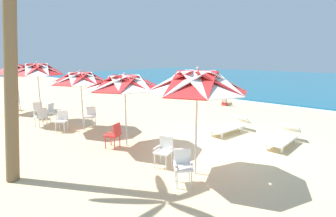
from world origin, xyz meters
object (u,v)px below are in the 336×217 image
Objects in this scene: beach_umbrella_0 at (197,82)px; plastic_chair_5 at (41,116)px; plastic_chair_2 at (114,134)px; plastic_chair_9 at (13,106)px; palm_tree_0 at (7,42)px; plastic_chair_4 at (90,115)px; beachgoer_seated at (226,101)px; plastic_chair_7 at (54,111)px; beach_umbrella_1 at (125,83)px; beach_umbrella_3 at (37,70)px; beach_umbrella_4 at (16,70)px; plastic_chair_6 at (38,109)px; sun_lounger_1 at (230,126)px; plastic_chair_0 at (164,149)px; plastic_chair_3 at (62,119)px; plastic_chair_8 at (14,102)px; plastic_chair_1 at (183,164)px; sun_lounger_0 at (283,137)px; beach_umbrella_2 at (80,78)px.

plastic_chair_5 is (-7.77, -0.75, -1.95)m from beach_umbrella_0.
plastic_chair_5 is at bearing -173.48° from plastic_chair_2.
plastic_chair_9 is 8.96m from palm_tree_0.
beachgoer_seated is at bearing 76.19° from plastic_chair_4.
beachgoer_seated is at bearing 70.62° from plastic_chair_5.
beach_umbrella_1 is at bearing 1.27° from plastic_chair_7.
plastic_chair_2 is 0.30× the size of beach_umbrella_3.
beach_umbrella_0 is 3.27× the size of plastic_chair_5.
plastic_chair_5 is 1.00× the size of plastic_chair_7.
beach_umbrella_4 is 0.47× the size of palm_tree_0.
plastic_chair_6 is 3.12m from beach_umbrella_4.
beachgoer_seated is (4.43, 9.56, -2.17)m from beach_umbrella_3.
plastic_chair_4 reaches higher than sun_lounger_1.
plastic_chair_2 is 8.94m from beach_umbrella_4.
beach_umbrella_3 is at bearing -178.69° from plastic_chair_0.
plastic_chair_7 is at bearing 15.45° from plastic_chair_9.
plastic_chair_3 is at bearing 140.54° from palm_tree_0.
plastic_chair_2 is 4.12m from palm_tree_0.
sun_lounger_1 is at bearing -59.00° from beachgoer_seated.
plastic_chair_0 and plastic_chair_9 have the same top height.
plastic_chair_4 is 6.11m from sun_lounger_1.
plastic_chair_1 is at bearing -1.78° from plastic_chair_8.
beachgoer_seated is (2.07, 8.41, -0.20)m from plastic_chair_4.
plastic_chair_0 is 10.40m from plastic_chair_9.
plastic_chair_4 is 8.67m from beachgoer_seated.
plastic_chair_8 is at bearing -178.88° from beach_umbrella_0.
beach_umbrella_3 is 3.07× the size of beachgoer_seated.
palm_tree_0 is at bearing -51.60° from plastic_chair_4.
beachgoer_seated is (-1.05, 12.34, -3.12)m from palm_tree_0.
plastic_chair_5 is at bearing -179.24° from plastic_chair_1.
beach_umbrella_1 is 1.17× the size of sun_lounger_1.
plastic_chair_5 is (-6.81, -0.57, 0.00)m from plastic_chair_0.
plastic_chair_9 reaches higher than sun_lounger_0.
beach_umbrella_0 is 8.71m from beach_umbrella_3.
plastic_chair_7 reaches higher than sun_lounger_0.
beach_umbrella_4 reaches higher than plastic_chair_8.
plastic_chair_8 is (-6.69, -0.50, -1.69)m from beach_umbrella_2.
palm_tree_0 is (0.00, -2.91, 2.92)m from plastic_chair_2.
plastic_chair_8 is 1.45m from plastic_chair_9.
plastic_chair_7 is at bearing -178.73° from beach_umbrella_1.
plastic_chair_5 is 3.58m from plastic_chair_9.
palm_tree_0 is (3.28, -2.70, 2.92)m from plastic_chair_3.
plastic_chair_3 is 1.00× the size of plastic_chair_7.
plastic_chair_3 is 1.00× the size of plastic_chair_8.
beach_umbrella_2 is at bearing 4.26° from plastic_chair_8.
plastic_chair_4 is (-6.42, 1.44, 0.00)m from plastic_chair_1.
palm_tree_0 is (5.48, -2.78, 0.95)m from beach_umbrella_3.
beach_umbrella_0 is 1.10× the size of beach_umbrella_1.
sun_lounger_1 is (-1.12, 3.97, -2.16)m from beach_umbrella_0.
palm_tree_0 reaches higher than beachgoer_seated.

